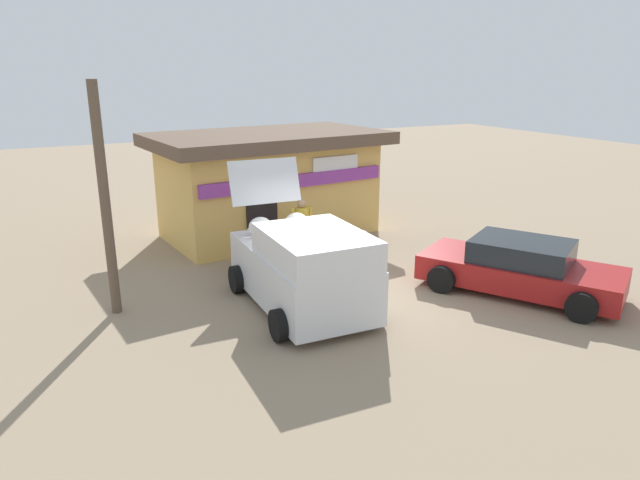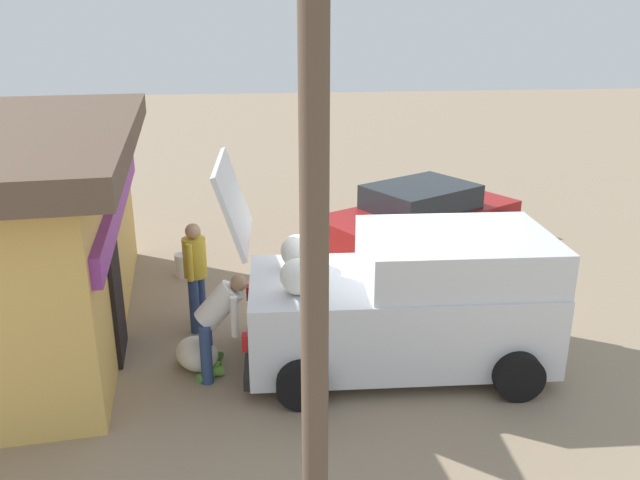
% 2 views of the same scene
% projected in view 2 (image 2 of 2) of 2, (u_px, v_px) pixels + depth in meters
% --- Properties ---
extents(ground_plane, '(60.00, 60.00, 0.00)m').
position_uv_depth(ground_plane, '(370.00, 327.00, 9.71)').
color(ground_plane, gray).
extents(storefront_bar, '(7.00, 4.48, 3.04)m').
position_uv_depth(storefront_bar, '(3.00, 229.00, 9.10)').
color(storefront_bar, '#E0B259').
rests_on(storefront_bar, ground_plane).
extents(delivery_van, '(2.34, 4.27, 2.81)m').
position_uv_depth(delivery_van, '(407.00, 300.00, 8.47)').
color(delivery_van, silver).
rests_on(delivery_van, ground_plane).
extents(parked_sedan, '(3.64, 4.56, 1.21)m').
position_uv_depth(parked_sedan, '(420.00, 216.00, 13.09)').
color(parked_sedan, maroon).
rests_on(parked_sedan, ground_plane).
extents(vendor_standing, '(0.56, 0.40, 1.63)m').
position_uv_depth(vendor_standing, '(195.00, 269.00, 9.40)').
color(vendor_standing, navy).
rests_on(vendor_standing, ground_plane).
extents(customer_bending, '(0.57, 0.68, 1.39)m').
position_uv_depth(customer_bending, '(218.00, 317.00, 8.15)').
color(customer_bending, navy).
rests_on(customer_bending, ground_plane).
extents(unloaded_banana_pile, '(0.84, 0.80, 0.43)m').
position_uv_depth(unloaded_banana_pile, '(198.00, 355.00, 8.52)').
color(unloaded_banana_pile, silver).
rests_on(unloaded_banana_pile, ground_plane).
extents(paint_bucket, '(0.31, 0.31, 0.41)m').
position_uv_depth(paint_bucket, '(184.00, 265.00, 11.53)').
color(paint_bucket, silver).
rests_on(paint_bucket, ground_plane).
extents(utility_pole, '(0.20, 0.20, 4.64)m').
position_uv_depth(utility_pole, '(315.00, 336.00, 4.55)').
color(utility_pole, brown).
rests_on(utility_pole, ground_plane).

